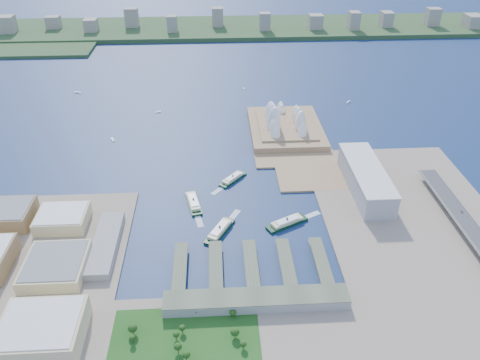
{
  "coord_description": "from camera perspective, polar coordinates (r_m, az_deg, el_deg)",
  "views": [
    {
      "loc": [
        -22.73,
        -486.8,
        390.89
      ],
      "look_at": [
        10.42,
        92.06,
        18.0
      ],
      "focal_mm": 35.0,
      "sensor_mm": 36.0,
      "label": 1
    }
  ],
  "objects": [
    {
      "name": "toaster_building",
      "position": [
        711.23,
        15.07,
        0.1
      ],
      "size": [
        45.0,
        155.0,
        35.0
      ],
      "primitive_type": "cube",
      "color": "#95959B",
      "rests_on": "east_land"
    },
    {
      "name": "ferry_wharves",
      "position": [
        565.78,
        1.35,
        -10.32
      ],
      "size": [
        184.0,
        90.0,
        9.3
      ],
      "primitive_type": null,
      "color": "#4C543F",
      "rests_on": "ground"
    },
    {
      "name": "opera_house",
      "position": [
        856.21,
        5.66,
        7.8
      ],
      "size": [
        134.0,
        180.0,
        58.0
      ],
      "primitive_type": null,
      "color": "white",
      "rests_on": "peninsula"
    },
    {
      "name": "ferry_a",
      "position": [
        669.35,
        -5.7,
        -2.59
      ],
      "size": [
        26.66,
        59.98,
        11.0
      ],
      "primitive_type": null,
      "rotation": [
        0.0,
        0.0,
        0.21
      ],
      "color": "black",
      "rests_on": "ground"
    },
    {
      "name": "expressway",
      "position": [
        657.42,
        27.16,
        -7.06
      ],
      "size": [
        26.0,
        340.0,
        11.85
      ],
      "primitive_type": null,
      "color": "gray",
      "rests_on": "east_land"
    },
    {
      "name": "boat_a",
      "position": [
        866.33,
        -15.27,
        4.8
      ],
      "size": [
        9.05,
        14.84,
        2.81
      ],
      "primitive_type": null,
      "rotation": [
        0.0,
        0.0,
        0.4
      ],
      "color": "white",
      "rests_on": "ground"
    },
    {
      "name": "park",
      "position": [
        483.52,
        -6.82,
        -19.37
      ],
      "size": [
        150.0,
        110.0,
        16.0
      ],
      "primitive_type": null,
      "color": "#194714",
      "rests_on": "south_land"
    },
    {
      "name": "terminal_building",
      "position": [
        520.6,
        2.0,
        -14.47
      ],
      "size": [
        200.0,
        28.0,
        12.0
      ],
      "primitive_type": "cube",
      "color": "gray",
      "rests_on": "south_land"
    },
    {
      "name": "boat_c",
      "position": [
        1012.42,
        13.06,
        9.26
      ],
      "size": [
        10.36,
        12.62,
        2.87
      ],
      "primitive_type": null,
      "rotation": [
        0.0,
        0.0,
        2.53
      ],
      "color": "white",
      "rests_on": "ground"
    },
    {
      "name": "peninsula",
      "position": [
        852.23,
        5.91,
        5.37
      ],
      "size": [
        135.0,
        220.0,
        3.0
      ],
      "primitive_type": "cube",
      "color": "#957552",
      "rests_on": "ground"
    },
    {
      "name": "boat_b",
      "position": [
        955.83,
        -9.94,
        8.19
      ],
      "size": [
        10.59,
        8.35,
        2.76
      ],
      "primitive_type": null,
      "rotation": [
        0.0,
        0.0,
        2.12
      ],
      "color": "white",
      "rests_on": "ground"
    },
    {
      "name": "ferry_d",
      "position": [
        631.93,
        5.75,
        -5.01
      ],
      "size": [
        59.89,
        40.73,
        11.26
      ],
      "primitive_type": null,
      "rotation": [
        0.0,
        0.0,
        2.05
      ],
      "color": "black",
      "rests_on": "ground"
    },
    {
      "name": "west_land",
      "position": [
        590.8,
        -25.55,
        -12.55
      ],
      "size": [
        220.0,
        390.0,
        3.0
      ],
      "primitive_type": "cube",
      "color": "gray",
      "rests_on": "ground"
    },
    {
      "name": "west_buildings",
      "position": [
        604.6,
        -24.84,
        -9.22
      ],
      "size": [
        200.0,
        280.0,
        27.0
      ],
      "primitive_type": null,
      "color": "olive",
      "rests_on": "west_land"
    },
    {
      "name": "ferry_b",
      "position": [
        719.25,
        -0.89,
        0.29
      ],
      "size": [
        44.73,
        48.35,
        9.94
      ],
      "primitive_type": null,
      "rotation": [
        0.0,
        0.0,
        -0.72
      ],
      "color": "black",
      "rests_on": "ground"
    },
    {
      "name": "far_skyline",
      "position": [
        1489.03,
        -2.44,
        19.07
      ],
      "size": [
        1900.0,
        140.0,
        55.0
      ],
      "primitive_type": null,
      "color": "gray",
      "rests_on": "far_shore"
    },
    {
      "name": "car_c",
      "position": [
        695.91,
        25.44,
        -3.53
      ],
      "size": [
        1.94,
        4.77,
        1.38
      ],
      "primitive_type": "imported",
      "color": "slate",
      "rests_on": "expressway"
    },
    {
      "name": "ground",
      "position": [
        624.73,
        -0.47,
        -5.99
      ],
      "size": [
        3000.0,
        3000.0,
        0.0
      ],
      "primitive_type": "plane",
      "color": "#0E1B43",
      "rests_on": "ground"
    },
    {
      "name": "far_shore",
      "position": [
        1516.62,
        -2.43,
        18.02
      ],
      "size": [
        2200.0,
        260.0,
        12.0
      ],
      "primitive_type": "cube",
      "color": "#2D4926",
      "rests_on": "ground"
    },
    {
      "name": "boat_e",
      "position": [
        1056.64,
        0.46,
        11.1
      ],
      "size": [
        5.83,
        10.01,
        2.34
      ],
      "primitive_type": null,
      "rotation": [
        0.0,
        0.0,
        0.31
      ],
      "color": "white",
      "rests_on": "ground"
    },
    {
      "name": "east_land",
      "position": [
        641.44,
        21.91,
        -7.48
      ],
      "size": [
        240.0,
        500.0,
        3.0
      ],
      "primitive_type": "cube",
      "color": "gray",
      "rests_on": "ground"
    },
    {
      "name": "boat_d",
      "position": [
        1093.3,
        -19.19,
        10.05
      ],
      "size": [
        17.52,
        10.44,
        2.94
      ],
      "primitive_type": null,
      "rotation": [
        0.0,
        0.0,
        1.16
      ],
      "color": "white",
      "rests_on": "ground"
    },
    {
      "name": "ferry_c",
      "position": [
        615.79,
        -2.49,
        -6.01
      ],
      "size": [
        42.46,
        59.92,
        11.35
      ],
      "primitive_type": null,
      "rotation": [
        0.0,
        0.0,
        2.64
      ],
      "color": "black",
      "rests_on": "ground"
    }
  ]
}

